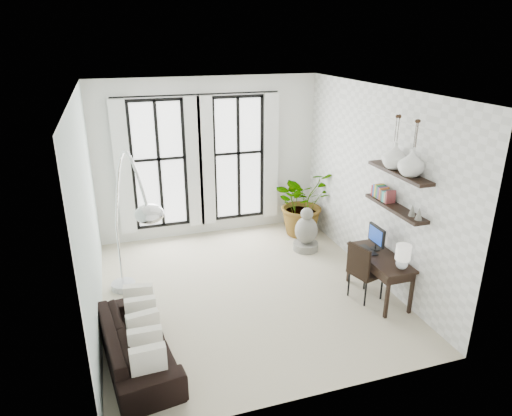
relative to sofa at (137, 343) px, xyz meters
name	(u,v)px	position (x,y,z in m)	size (l,w,h in m)	color
floor	(245,290)	(1.80, 1.26, -0.28)	(5.00, 5.00, 0.00)	beige
ceiling	(243,90)	(1.80, 1.26, 2.92)	(5.00, 5.00, 0.00)	white
wall_left	(88,215)	(-0.45, 1.26, 1.32)	(5.00, 5.00, 0.00)	#B2C6BE
wall_right	(374,184)	(4.05, 1.26, 1.32)	(5.00, 5.00, 0.00)	white
wall_back	(209,158)	(1.80, 3.76, 1.32)	(4.50, 4.50, 0.00)	white
windows	(200,162)	(1.60, 3.69, 1.28)	(3.26, 0.13, 2.65)	white
wall_shelves	(395,193)	(3.91, 0.46, 1.45)	(0.25, 1.30, 0.60)	black
sofa	(137,343)	(0.00, 0.00, 0.00)	(1.93, 0.75, 0.56)	black
throw_pillows	(143,327)	(0.10, 0.00, 0.22)	(0.40, 1.52, 0.40)	white
plant	(303,202)	(3.60, 3.11, 0.42)	(1.26, 1.09, 1.40)	#2D7228
desk	(382,260)	(3.75, 0.37, 0.40)	(0.51, 1.22, 1.11)	black
desk_chair	(363,269)	(3.46, 0.44, 0.26)	(0.55, 0.55, 0.95)	black
arc_lamp	(127,190)	(0.10, 0.97, 1.71)	(0.76, 2.23, 2.57)	silver
buddha	(306,232)	(3.35, 2.34, 0.09)	(0.48, 0.48, 0.87)	gray
vase_a	(412,163)	(3.91, 0.17, 1.98)	(0.37, 0.37, 0.38)	white
vase_b	(395,156)	(3.91, 0.57, 1.98)	(0.37, 0.37, 0.38)	white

